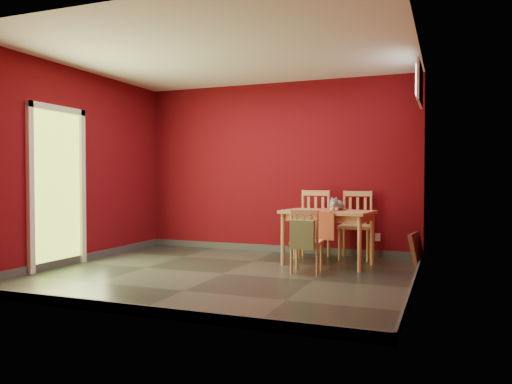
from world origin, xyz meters
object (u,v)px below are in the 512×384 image
(tote_bag, at_px, (302,235))
(chair_far_right, at_px, (356,224))
(chair_near, at_px, (306,240))
(cat, at_px, (337,203))
(picture_frame, at_px, (417,250))
(chair_far_left, at_px, (313,223))
(dining_table, at_px, (328,217))

(tote_bag, bearing_deg, chair_far_right, 75.99)
(chair_near, xyz_separation_m, tote_bag, (0.01, -0.20, 0.09))
(cat, distance_m, picture_frame, 1.23)
(chair_far_right, bearing_deg, chair_far_left, -166.92)
(chair_near, relative_size, cat, 2.02)
(chair_far_right, distance_m, tote_bag, 1.57)
(chair_far_left, xyz_separation_m, cat, (0.45, -0.44, 0.33))
(dining_table, relative_size, cat, 3.23)
(tote_bag, xyz_separation_m, cat, (0.21, 0.94, 0.34))
(chair_near, height_order, picture_frame, chair_near)
(chair_far_right, relative_size, picture_frame, 2.14)
(chair_far_left, distance_m, tote_bag, 1.40)
(tote_bag, distance_m, cat, 1.02)
(dining_table, xyz_separation_m, chair_far_right, (0.27, 0.67, -0.14))
(chair_far_right, bearing_deg, tote_bag, -104.01)
(dining_table, distance_m, chair_far_left, 0.64)
(dining_table, height_order, chair_far_right, chair_far_right)
(chair_far_left, xyz_separation_m, chair_far_right, (0.61, 0.14, -0.00))
(dining_table, distance_m, chair_near, 0.71)
(tote_bag, distance_m, picture_frame, 1.75)
(chair_far_left, distance_m, chair_near, 1.21)
(chair_far_right, height_order, chair_near, chair_far_right)
(picture_frame, bearing_deg, chair_near, -141.55)
(chair_far_left, xyz_separation_m, picture_frame, (1.48, -0.18, -0.29))
(chair_near, relative_size, tote_bag, 1.89)
(tote_bag, bearing_deg, dining_table, 82.67)
(chair_near, xyz_separation_m, cat, (0.23, 0.74, 0.43))
(chair_far_left, bearing_deg, chair_near, -79.34)
(tote_bag, height_order, picture_frame, tote_bag)
(chair_near, bearing_deg, picture_frame, 38.45)
(chair_far_right, xyz_separation_m, tote_bag, (-0.38, -1.53, -0.01))
(picture_frame, bearing_deg, chair_far_left, 172.88)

